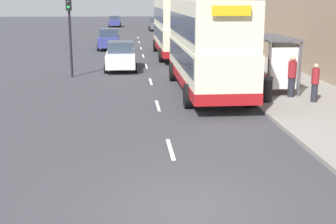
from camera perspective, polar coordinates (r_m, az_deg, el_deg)
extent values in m
plane|color=#38383D|center=(10.28, 2.39, -11.51)|extent=(220.00, 220.00, 0.00)
cube|color=gray|center=(48.54, 4.26, 8.56)|extent=(5.00, 93.00, 0.14)
cube|color=silver|center=(13.97, 0.31, -4.54)|extent=(0.12, 2.00, 0.01)
cube|color=silver|center=(19.57, -1.25, 0.78)|extent=(0.12, 2.00, 0.01)
cube|color=silver|center=(25.27, -2.12, 3.72)|extent=(0.12, 2.00, 0.01)
cube|color=silver|center=(31.02, -2.66, 5.58)|extent=(0.12, 2.00, 0.01)
cube|color=silver|center=(36.79, -3.04, 6.85)|extent=(0.12, 2.00, 0.01)
cube|color=silver|center=(42.58, -3.32, 7.78)|extent=(0.12, 2.00, 0.01)
cube|color=silver|center=(48.37, -3.53, 8.48)|extent=(0.12, 2.00, 0.01)
cube|color=silver|center=(54.17, -3.70, 9.04)|extent=(0.12, 2.00, 0.01)
cube|color=#4C4C51|center=(22.88, 12.56, 8.87)|extent=(1.60, 4.20, 0.08)
cylinder|color=#4C4C51|center=(20.91, 12.17, 5.04)|extent=(0.10, 0.10, 2.40)
cylinder|color=#4C4C51|center=(24.73, 9.48, 6.45)|extent=(0.10, 0.10, 2.40)
cylinder|color=#4C4C51|center=(21.36, 15.77, 5.01)|extent=(0.10, 0.10, 2.40)
cylinder|color=#4C4C51|center=(25.11, 12.59, 6.42)|extent=(0.10, 0.10, 2.40)
cube|color=#99A8B2|center=(23.20, 14.00, 6.07)|extent=(0.04, 3.68, 1.92)
cube|color=white|center=(21.18, 13.95, 5.18)|extent=(1.19, 0.10, 1.82)
cube|color=maroon|center=(23.19, 12.88, 3.95)|extent=(0.36, 2.80, 0.08)
cube|color=beige|center=(22.18, 4.71, 6.00)|extent=(2.55, 10.13, 1.85)
cube|color=beige|center=(22.01, 4.80, 10.91)|extent=(2.50, 9.83, 1.95)
cube|color=maroon|center=(22.28, 4.67, 4.21)|extent=(2.58, 10.18, 0.45)
cube|color=#2D3847|center=(22.13, 4.73, 6.95)|extent=(2.58, 9.52, 0.81)
cube|color=#2D3847|center=(22.01, 4.80, 10.65)|extent=(2.55, 9.52, 0.94)
cube|color=yellow|center=(17.03, 7.75, 12.13)|extent=(1.40, 0.08, 0.36)
cylinder|color=black|center=(25.53, 0.55, 4.96)|extent=(0.30, 1.00, 1.00)
cylinder|color=black|center=(25.89, 6.19, 5.00)|extent=(0.30, 1.00, 1.00)
cylinder|color=black|center=(19.08, 2.44, 1.96)|extent=(0.30, 1.00, 1.00)
cylinder|color=black|center=(19.57, 9.87, 2.06)|extent=(0.30, 1.00, 1.00)
cube|color=beige|center=(36.32, 0.78, 9.03)|extent=(2.55, 10.71, 1.85)
cube|color=beige|center=(36.21, 0.79, 12.03)|extent=(2.50, 10.39, 1.95)
cube|color=maroon|center=(36.38, 0.78, 7.93)|extent=(2.58, 10.77, 0.45)
cube|color=#2D3847|center=(36.29, 0.79, 9.61)|extent=(2.58, 10.07, 0.81)
cube|color=#2D3847|center=(36.21, 0.79, 11.87)|extent=(2.55, 10.07, 0.94)
cube|color=yellow|center=(30.89, 1.81, 12.89)|extent=(1.40, 0.08, 0.36)
cylinder|color=black|center=(39.92, -1.59, 8.11)|extent=(0.30, 1.00, 1.00)
cylinder|color=black|center=(40.15, 2.09, 8.14)|extent=(0.30, 1.00, 1.00)
cylinder|color=black|center=(33.01, -0.86, 6.94)|extent=(0.30, 1.00, 1.00)
cylinder|color=black|center=(33.28, 3.55, 6.98)|extent=(0.30, 1.00, 1.00)
cube|color=silver|center=(29.65, -5.79, 6.50)|extent=(1.75, 4.51, 0.80)
cube|color=#2D3847|center=(29.79, -5.82, 7.94)|extent=(1.54, 2.16, 0.66)
cylinder|color=black|center=(28.32, -4.02, 5.38)|extent=(0.20, 0.60, 0.60)
cylinder|color=black|center=(28.34, -7.58, 5.30)|extent=(0.20, 0.60, 0.60)
cylinder|color=black|center=(31.09, -4.12, 6.12)|extent=(0.20, 0.60, 0.60)
cylinder|color=black|center=(31.11, -7.37, 6.05)|extent=(0.20, 0.60, 0.60)
cube|color=navy|center=(75.55, -6.51, 10.80)|extent=(1.70, 4.28, 0.76)
cube|color=#2D3847|center=(75.73, -6.52, 11.33)|extent=(1.50, 2.06, 0.62)
cylinder|color=black|center=(74.23, -5.86, 10.47)|extent=(0.20, 0.60, 0.60)
cylinder|color=black|center=(74.27, -7.19, 10.44)|extent=(0.20, 0.60, 0.60)
cylinder|color=black|center=(76.88, -5.83, 10.58)|extent=(0.20, 0.60, 0.60)
cylinder|color=black|center=(76.92, -7.12, 10.55)|extent=(0.20, 0.60, 0.60)
cube|color=#4C5156|center=(65.89, -1.42, 10.50)|extent=(1.87, 3.94, 0.84)
cube|color=#2D3847|center=(65.66, -1.41, 11.16)|extent=(1.65, 1.89, 0.68)
cylinder|color=black|center=(67.09, -2.29, 10.20)|extent=(0.20, 0.60, 0.60)
cylinder|color=black|center=(67.20, -0.67, 10.21)|extent=(0.20, 0.60, 0.60)
cylinder|color=black|center=(64.65, -2.19, 10.07)|extent=(0.20, 0.60, 0.60)
cylinder|color=black|center=(64.77, -0.51, 10.08)|extent=(0.20, 0.60, 0.60)
cube|color=navy|center=(41.82, -7.20, 8.56)|extent=(1.77, 4.21, 0.82)
cube|color=#2D3847|center=(41.97, -7.22, 9.60)|extent=(1.56, 2.02, 0.67)
cylinder|color=black|center=(40.54, -5.98, 7.85)|extent=(0.20, 0.60, 0.60)
cylinder|color=black|center=(40.61, -8.51, 7.78)|extent=(0.20, 0.60, 0.60)
cylinder|color=black|center=(43.13, -5.93, 8.20)|extent=(0.20, 0.60, 0.60)
cylinder|color=black|center=(43.20, -8.30, 8.13)|extent=(0.20, 0.60, 0.60)
cylinder|color=#23232D|center=(20.55, 17.40, 2.25)|extent=(0.26, 0.26, 0.77)
cylinder|color=maroon|center=(20.43, 17.54, 4.19)|extent=(0.32, 0.32, 0.64)
sphere|color=tan|center=(20.37, 17.63, 5.36)|extent=(0.21, 0.21, 0.21)
cylinder|color=#23232D|center=(28.03, 14.36, 5.40)|extent=(0.28, 0.28, 0.81)
cylinder|color=#4C4C51|center=(27.94, 14.45, 6.90)|extent=(0.34, 0.34, 0.67)
sphere|color=tan|center=(27.89, 14.51, 7.81)|extent=(0.22, 0.22, 0.22)
cylinder|color=#23232D|center=(21.33, 14.78, 2.96)|extent=(0.29, 0.29, 0.86)
cylinder|color=maroon|center=(21.21, 14.91, 5.05)|extent=(0.36, 0.36, 0.72)
sphere|color=tan|center=(21.14, 14.99, 6.33)|extent=(0.23, 0.23, 0.23)
cylinder|color=#23232D|center=(26.74, 11.02, 5.17)|extent=(0.27, 0.27, 0.78)
cylinder|color=#26262D|center=(26.64, 11.09, 6.68)|extent=(0.32, 0.32, 0.65)
sphere|color=tan|center=(26.60, 11.13, 7.60)|extent=(0.21, 0.21, 0.21)
cylinder|color=#23232D|center=(24.08, 14.55, 4.05)|extent=(0.26, 0.26, 0.77)
cylinder|color=#4C4C51|center=(23.98, 14.65, 5.70)|extent=(0.32, 0.32, 0.64)
sphere|color=tan|center=(23.93, 14.71, 6.71)|extent=(0.21, 0.21, 0.21)
cylinder|color=black|center=(20.07, 11.86, 2.60)|extent=(0.52, 0.52, 0.95)
cylinder|color=#2D2D33|center=(19.98, 11.93, 4.07)|extent=(0.55, 0.55, 0.10)
cylinder|color=black|center=(27.10, -11.83, 9.13)|extent=(0.14, 0.14, 4.71)
cube|color=black|center=(26.98, -12.04, 12.95)|extent=(0.30, 0.24, 0.90)
sphere|color=#2D2D2D|center=(26.86, -12.07, 12.95)|extent=(0.16, 0.16, 0.16)
sphere|color=#19D84C|center=(26.86, -12.04, 12.37)|extent=(0.16, 0.16, 0.16)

